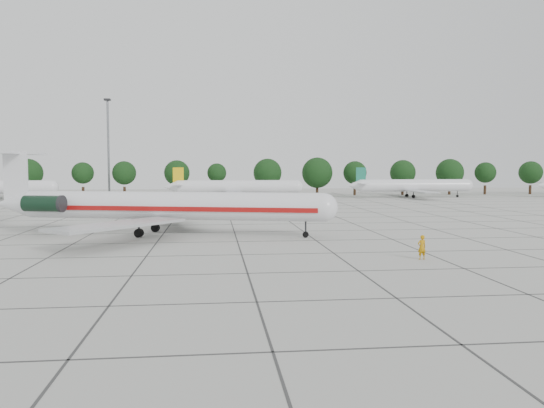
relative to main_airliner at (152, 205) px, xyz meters
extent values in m
plane|color=#B9B9B1|center=(9.12, -6.66, -3.27)|extent=(260.00, 260.00, 0.00)
cube|color=#383838|center=(9.12, 8.34, -3.26)|extent=(170.00, 170.00, 0.02)
cylinder|color=silver|center=(2.12, -0.56, -0.03)|extent=(33.04, 11.45, 3.06)
sphere|color=silver|center=(18.26, -4.80, -0.03)|extent=(3.06, 3.06, 3.06)
cone|color=silver|center=(-16.25, 4.27, -0.03)|extent=(5.26, 4.14, 3.06)
cube|color=#9C0E0E|center=(2.52, 0.94, -0.26)|extent=(31.38, 8.31, 0.51)
cube|color=#9C0E0E|center=(1.73, -2.06, -0.26)|extent=(31.38, 8.31, 0.51)
cube|color=#B7BABC|center=(2.01, 8.10, -1.28)|extent=(6.67, 14.44, 0.28)
cube|color=#B7BABC|center=(-2.24, -8.04, -1.28)|extent=(12.16, 13.41, 0.28)
cube|color=black|center=(-10.34, 4.88, 0.25)|extent=(2.28, 1.68, 0.23)
cylinder|color=black|center=(-10.17, 5.50, 0.25)|extent=(4.75, 2.83, 1.76)
cube|color=black|center=(-11.40, 0.84, 0.25)|extent=(2.28, 1.68, 0.23)
cylinder|color=black|center=(-11.57, 0.22, 0.25)|extent=(4.75, 2.83, 1.76)
cube|color=silver|center=(-15.80, 4.16, 3.21)|extent=(2.93, 1.01, 5.56)
cube|color=silver|center=(-16.43, 4.32, 5.81)|extent=(5.52, 11.46, 0.20)
cylinder|color=black|center=(16.46, -4.33, -2.39)|extent=(0.23, 0.23, 1.76)
cylinder|color=black|center=(16.46, -4.33, -2.95)|extent=(0.69, 0.42, 0.65)
cylinder|color=black|center=(0.05, 2.48, -2.07)|extent=(0.27, 0.27, 1.67)
cylinder|color=black|center=(0.05, 2.48, -2.81)|extent=(1.04, 0.77, 0.93)
cylinder|color=black|center=(-1.18, -2.18, -2.07)|extent=(0.27, 0.27, 1.67)
cylinder|color=black|center=(-1.18, -2.18, -2.81)|extent=(1.04, 0.77, 0.93)
imported|color=#B97E0A|center=(23.51, -18.55, -2.28)|extent=(0.79, 0.58, 1.99)
cylinder|color=silver|center=(12.30, 61.71, -0.27)|extent=(27.20, 3.00, 3.00)
cube|color=#B7BABC|center=(11.30, 61.71, -1.47)|extent=(3.50, 27.20, 0.25)
cube|color=#E4B80D|center=(-1.14, 61.71, 2.33)|extent=(2.40, 0.25, 3.60)
cylinder|color=black|center=(11.30, 63.91, -2.87)|extent=(0.80, 0.45, 0.80)
cylinder|color=black|center=(11.30, 59.51, -2.87)|extent=(0.80, 0.45, 0.80)
cylinder|color=silver|center=(55.80, 66.02, -0.27)|extent=(27.20, 3.00, 3.00)
cube|color=#B7BABC|center=(54.80, 66.02, -1.47)|extent=(3.50, 27.20, 0.25)
cube|color=#186C54|center=(42.36, 66.02, 2.33)|extent=(2.40, 0.25, 3.60)
cylinder|color=black|center=(54.80, 68.22, -2.87)|extent=(0.80, 0.45, 0.80)
cylinder|color=black|center=(54.80, 63.82, -2.87)|extent=(0.80, 0.45, 0.80)
cylinder|color=#332114|center=(-39.14, 78.34, -2.02)|extent=(0.70, 0.70, 2.50)
sphere|color=black|center=(-39.14, 78.34, 2.73)|extent=(7.15, 7.15, 7.15)
cylinder|color=#332114|center=(-25.95, 78.34, -2.02)|extent=(0.70, 0.70, 2.50)
sphere|color=black|center=(-25.95, 78.34, 2.73)|extent=(5.43, 5.43, 5.43)
cylinder|color=#332114|center=(-15.76, 78.34, -2.02)|extent=(0.70, 0.70, 2.50)
sphere|color=black|center=(-15.76, 78.34, 2.73)|extent=(5.99, 5.99, 5.99)
cylinder|color=#332114|center=(-2.57, 78.34, -2.02)|extent=(0.70, 0.70, 2.50)
sphere|color=black|center=(-2.57, 78.34, 2.73)|extent=(6.50, 6.50, 6.50)
cylinder|color=#332114|center=(7.62, 78.34, -2.02)|extent=(0.70, 0.70, 2.50)
sphere|color=black|center=(7.62, 78.34, 2.73)|extent=(4.93, 4.93, 4.93)
cylinder|color=#332114|center=(20.81, 78.34, -2.02)|extent=(0.70, 0.70, 2.50)
sphere|color=black|center=(20.81, 78.34, 2.73)|extent=(7.40, 7.40, 7.40)
cylinder|color=#332114|center=(34.00, 78.34, -2.02)|extent=(0.70, 0.70, 2.50)
sphere|color=black|center=(34.00, 78.34, 2.73)|extent=(8.08, 8.08, 8.08)
cylinder|color=#332114|center=(44.19, 78.34, -2.02)|extent=(0.70, 0.70, 2.50)
sphere|color=black|center=(44.19, 78.34, 2.73)|extent=(6.17, 6.17, 6.17)
cylinder|color=#332114|center=(57.38, 78.34, -2.02)|extent=(0.70, 0.70, 2.50)
sphere|color=black|center=(57.38, 78.34, 2.73)|extent=(6.82, 6.82, 6.82)
cylinder|color=#332114|center=(70.57, 78.34, -2.02)|extent=(0.70, 0.70, 2.50)
sphere|color=black|center=(70.57, 78.34, 2.73)|extent=(7.44, 7.44, 7.44)
cylinder|color=#332114|center=(80.76, 78.34, -2.02)|extent=(0.70, 0.70, 2.50)
sphere|color=black|center=(80.76, 78.34, 2.73)|extent=(5.66, 5.66, 5.66)
cylinder|color=#332114|center=(93.95, 78.34, -2.02)|extent=(0.70, 0.70, 2.50)
sphere|color=black|center=(93.95, 78.34, 2.73)|extent=(6.25, 6.25, 6.25)
cylinder|color=slate|center=(-20.88, 85.34, 9.23)|extent=(0.56, 0.56, 25.00)
cube|color=black|center=(-20.88, 85.34, 21.93)|extent=(1.60, 1.60, 0.50)
camera|label=1|loc=(6.79, -59.46, 4.20)|focal=35.00mm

